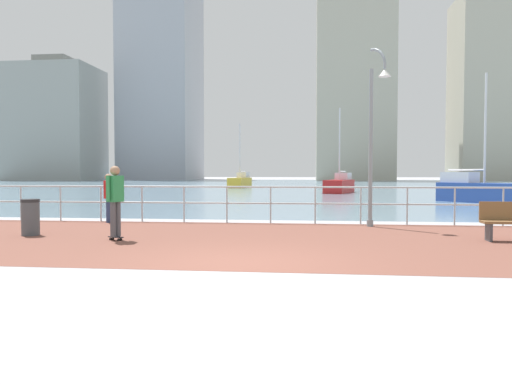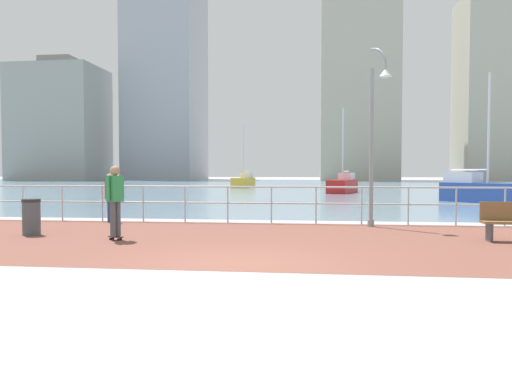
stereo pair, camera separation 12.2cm
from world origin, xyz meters
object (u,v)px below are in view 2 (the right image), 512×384
(skateboarder, at_px, (115,196))
(sailboat_blue, at_px, (244,181))
(lamppost, at_px, (376,128))
(sailboat_gray, at_px, (343,185))
(sailboat_white, at_px, (484,190))
(bystander, at_px, (110,194))
(trash_bin, at_px, (31,217))

(skateboarder, bearing_deg, sailboat_blue, 94.08)
(lamppost, distance_m, sailboat_gray, 24.44)
(sailboat_white, bearing_deg, lamppost, -119.61)
(lamppost, relative_size, sailboat_gray, 0.79)
(lamppost, relative_size, sailboat_white, 0.77)
(bystander, bearing_deg, sailboat_gray, 70.06)
(bystander, distance_m, sailboat_blue, 36.16)
(lamppost, xyz_separation_m, skateboarder, (-6.43, -3.58, -1.84))
(sailboat_white, height_order, sailboat_gray, sailboat_white)
(bystander, xyz_separation_m, sailboat_white, (15.45, 12.20, -0.26))
(trash_bin, height_order, sailboat_gray, sailboat_gray)
(skateboarder, relative_size, sailboat_white, 0.26)
(skateboarder, bearing_deg, trash_bin, 165.68)
(sailboat_white, distance_m, sailboat_gray, 13.56)
(skateboarder, distance_m, bystander, 4.39)
(bystander, bearing_deg, sailboat_blue, 91.58)
(bystander, distance_m, sailboat_gray, 25.48)
(trash_bin, distance_m, sailboat_gray, 28.83)
(sailboat_white, bearing_deg, skateboarder, -130.04)
(trash_bin, relative_size, sailboat_blue, 0.14)
(lamppost, bearing_deg, sailboat_white, 60.39)
(bystander, relative_size, sailboat_white, 0.23)
(sailboat_white, bearing_deg, bystander, -141.72)
(skateboarder, height_order, sailboat_blue, sailboat_blue)
(bystander, height_order, sailboat_white, sailboat_white)
(trash_bin, xyz_separation_m, sailboat_gray, (9.35, 27.27, 0.16))
(sailboat_white, bearing_deg, trash_bin, -136.07)
(bystander, height_order, trash_bin, bystander)
(lamppost, relative_size, skateboarder, 2.97)
(bystander, relative_size, trash_bin, 1.68)
(skateboarder, xyz_separation_m, trash_bin, (-2.52, 0.64, -0.59))
(trash_bin, bearing_deg, sailboat_gray, 71.08)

